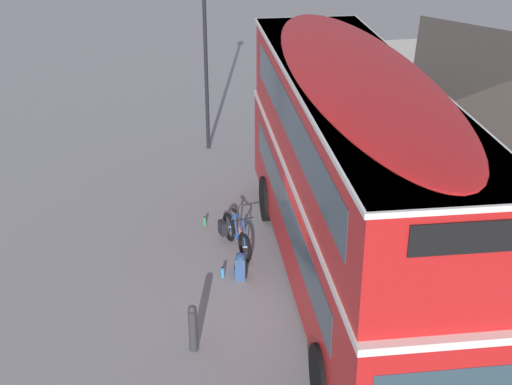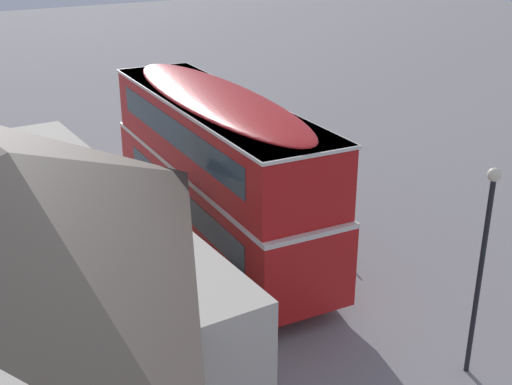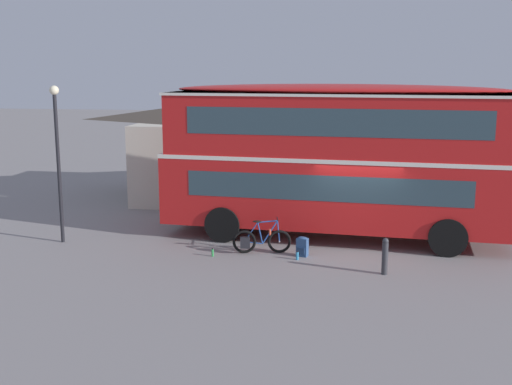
{
  "view_description": "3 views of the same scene",
  "coord_description": "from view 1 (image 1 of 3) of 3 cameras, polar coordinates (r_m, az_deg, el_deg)",
  "views": [
    {
      "loc": [
        11.61,
        -3.54,
        8.45
      ],
      "look_at": [
        -0.88,
        -0.93,
        2.31
      ],
      "focal_mm": 51.51,
      "sensor_mm": 36.0,
      "label": 1
    },
    {
      "loc": [
        -16.74,
        9.66,
        9.23
      ],
      "look_at": [
        -1.9,
        0.35,
        2.03
      ],
      "focal_mm": 46.96,
      "sensor_mm": 36.0,
      "label": 2
    },
    {
      "loc": [
        -0.19,
        -18.62,
        5.26
      ],
      "look_at": [
        -3.04,
        0.13,
        1.56
      ],
      "focal_mm": 44.89,
      "sensor_mm": 36.0,
      "label": 3
    }
  ],
  "objects": [
    {
      "name": "ground_plane",
      "position": [
        14.79,
        4.27,
        -9.21
      ],
      "size": [
        120.0,
        120.0,
        0.0
      ],
      "primitive_type": "plane",
      "color": "gray"
    },
    {
      "name": "double_decker_bus",
      "position": [
        14.28,
        7.53,
        1.5
      ],
      "size": [
        10.88,
        3.39,
        4.79
      ],
      "color": "black",
      "rests_on": "ground"
    },
    {
      "name": "touring_bicycle",
      "position": [
        16.67,
        -1.65,
        -3.29
      ],
      "size": [
        1.68,
        0.65,
        1.02
      ],
      "color": "black",
      "rests_on": "ground"
    },
    {
      "name": "backpack_on_ground",
      "position": [
        15.64,
        -1.2,
        -5.72
      ],
      "size": [
        0.35,
        0.32,
        0.57
      ],
      "color": "#2D4C7A",
      "rests_on": "ground"
    },
    {
      "name": "water_bottle_blue_sports",
      "position": [
        15.77,
        -2.61,
        -6.21
      ],
      "size": [
        0.08,
        0.08,
        0.25
      ],
      "color": "#338CBF",
      "rests_on": "ground"
    },
    {
      "name": "water_bottle_green_metal",
      "position": [
        17.84,
        -4.0,
        -2.23
      ],
      "size": [
        0.06,
        0.06,
        0.23
      ],
      "color": "green",
      "rests_on": "ground"
    },
    {
      "name": "street_lamp",
      "position": [
        21.44,
        -3.93,
        10.73
      ],
      "size": [
        0.28,
        0.28,
        4.75
      ],
      "color": "black",
      "rests_on": "ground"
    },
    {
      "name": "kerb_bollard",
      "position": [
        13.53,
        -4.92,
        -10.39
      ],
      "size": [
        0.16,
        0.16,
        0.97
      ],
      "color": "#333338",
      "rests_on": "ground"
    }
  ]
}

